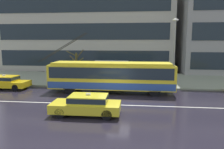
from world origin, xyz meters
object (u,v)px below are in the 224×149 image
object	(u,v)px
pedestrian_at_shelter	(110,74)
street_lamp	(174,47)
taxi_oncoming_near	(87,104)
trolleybus	(111,76)
pedestrian_approaching_curb	(92,70)
street_tree_bare	(76,65)
bus_shelter	(111,67)
pedestrian_walking_past	(113,71)
pedestrian_waiting_by_pole	(125,70)
taxi_queued_behind_bus	(6,82)

from	to	relation	value
pedestrian_at_shelter	street_lamp	xyz separation A→B (m)	(6.41, -1.18, 2.88)
taxi_oncoming_near	pedestrian_at_shelter	xyz separation A→B (m)	(0.26, 9.89, 0.45)
trolleybus	pedestrian_approaching_curb	world-z (taller)	trolleybus
street_tree_bare	taxi_oncoming_near	bearing A→B (deg)	-71.12
pedestrian_approaching_curb	pedestrian_at_shelter	bearing A→B (deg)	37.41
bus_shelter	pedestrian_at_shelter	size ratio (longest dim) A/B	2.08
pedestrian_at_shelter	pedestrian_walking_past	distance (m)	1.60
street_tree_bare	trolleybus	bearing A→B (deg)	-41.54
taxi_oncoming_near	pedestrian_walking_past	world-z (taller)	pedestrian_walking_past
trolleybus	pedestrian_at_shelter	bearing A→B (deg)	99.10
taxi_oncoming_near	bus_shelter	distance (m)	9.64
pedestrian_approaching_curb	pedestrian_walking_past	xyz separation A→B (m)	(2.20, -0.12, 0.00)
bus_shelter	pedestrian_walking_past	bearing A→B (deg)	-73.84
street_lamp	street_tree_bare	xyz separation A→B (m)	(-10.14, 1.41, -2.00)
taxi_oncoming_near	street_tree_bare	world-z (taller)	street_tree_bare
pedestrian_waiting_by_pole	street_tree_bare	xyz separation A→B (m)	(-5.37, 0.86, 0.34)
taxi_oncoming_near	street_lamp	world-z (taller)	street_lamp
taxi_queued_behind_bus	street_lamp	world-z (taller)	street_lamp
pedestrian_at_shelter	taxi_oncoming_near	bearing A→B (deg)	-91.51
pedestrian_approaching_curb	street_tree_bare	size ratio (longest dim) A/B	0.55
street_lamp	pedestrian_at_shelter	bearing A→B (deg)	169.58
trolleybus	street_lamp	size ratio (longest dim) A/B	1.88
pedestrian_at_shelter	street_tree_bare	size ratio (longest dim) A/B	0.48
trolleybus	bus_shelter	distance (m)	3.28
bus_shelter	pedestrian_at_shelter	bearing A→B (deg)	117.86
trolleybus	pedestrian_waiting_by_pole	size ratio (longest dim) A/B	6.39
pedestrian_approaching_curb	bus_shelter	bearing A→B (deg)	26.93
pedestrian_walking_past	taxi_queued_behind_bus	bearing A→B (deg)	-169.92
pedestrian_approaching_curb	street_lamp	bearing A→B (deg)	0.87
trolleybus	taxi_queued_behind_bus	distance (m)	10.46
taxi_queued_behind_bus	street_tree_bare	xyz separation A→B (m)	(6.13, 3.49, 1.32)
trolleybus	street_lamp	bearing A→B (deg)	22.28
street_tree_bare	bus_shelter	bearing A→B (deg)	-8.41
pedestrian_at_shelter	street_lamp	world-z (taller)	street_lamp
pedestrian_approaching_curb	street_lamp	world-z (taller)	street_lamp
pedestrian_approaching_curb	taxi_queued_behind_bus	bearing A→B (deg)	-166.48
trolleybus	street_lamp	xyz separation A→B (m)	(5.84, 2.39, 2.52)
pedestrian_approaching_curb	pedestrian_waiting_by_pole	size ratio (longest dim) A/B	1.03
pedestrian_waiting_by_pole	street_lamp	xyz separation A→B (m)	(4.77, -0.56, 2.35)
pedestrian_at_shelter	street_lamp	bearing A→B (deg)	-10.42
trolleybus	pedestrian_approaching_curb	distance (m)	3.22
trolleybus	street_lamp	world-z (taller)	street_lamp
pedestrian_approaching_curb	street_lamp	distance (m)	8.45
taxi_queued_behind_bus	street_tree_bare	size ratio (longest dim) A/B	1.22
trolleybus	pedestrian_at_shelter	size ratio (longest dim) A/B	7.21
trolleybus	taxi_queued_behind_bus	world-z (taller)	trolleybus
pedestrian_waiting_by_pole	pedestrian_approaching_curb	bearing A→B (deg)	-168.53
bus_shelter	street_tree_bare	xyz separation A→B (m)	(-3.91, 0.58, 0.05)
pedestrian_waiting_by_pole	taxi_queued_behind_bus	bearing A→B (deg)	-167.07
pedestrian_at_shelter	pedestrian_walking_past	bearing A→B (deg)	-70.83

